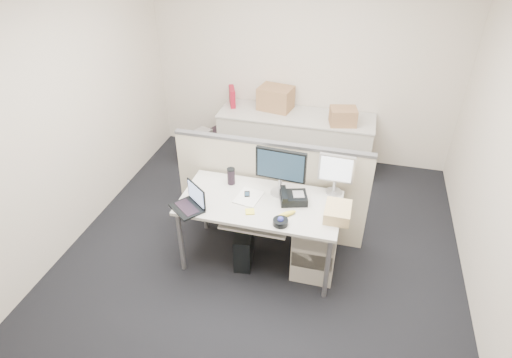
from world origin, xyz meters
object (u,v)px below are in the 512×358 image
(desk, at_px, (260,207))
(monitor_main, at_px, (281,172))
(laptop, at_px, (186,199))
(desk_phone, at_px, (293,198))

(desk, xyz_separation_m, monitor_main, (0.15, 0.18, 0.30))
(monitor_main, distance_m, laptop, 0.91)
(desk, distance_m, laptop, 0.70)
(desk, relative_size, desk_phone, 6.10)
(monitor_main, bearing_deg, desk, -125.84)
(monitor_main, relative_size, laptop, 1.60)
(laptop, relative_size, desk_phone, 1.21)
(desk, distance_m, desk_phone, 0.33)
(laptop, distance_m, desk_phone, 0.99)
(desk, height_order, desk_phone, desk_phone)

